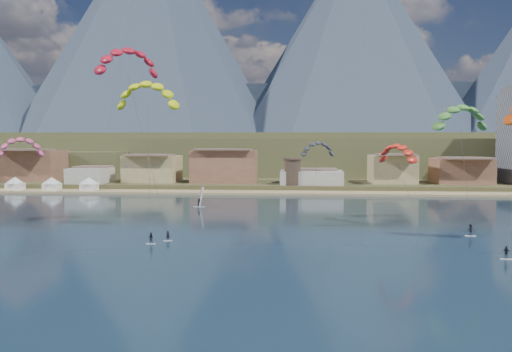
{
  "coord_description": "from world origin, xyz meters",
  "views": [
    {
      "loc": [
        6.69,
        -51.87,
        15.26
      ],
      "look_at": [
        0.0,
        32.0,
        10.0
      ],
      "focal_mm": 36.82,
      "sensor_mm": 36.0,
      "label": 1
    }
  ],
  "objects_px": {
    "watchtower": "(292,171)",
    "windsurfer": "(200,201)",
    "kitesurfer_yellow": "(147,92)",
    "kitesurfer_green": "(461,115)",
    "kitesurfer_red": "(127,58)"
  },
  "relations": [
    {
      "from": "kitesurfer_red",
      "to": "kitesurfer_green",
      "type": "distance_m",
      "value": 61.32
    },
    {
      "from": "kitesurfer_red",
      "to": "windsurfer",
      "type": "height_order",
      "value": "kitesurfer_red"
    },
    {
      "from": "kitesurfer_red",
      "to": "kitesurfer_green",
      "type": "height_order",
      "value": "kitesurfer_red"
    },
    {
      "from": "kitesurfer_yellow",
      "to": "watchtower",
      "type": "bearing_deg",
      "value": 73.77
    },
    {
      "from": "kitesurfer_green",
      "to": "windsurfer",
      "type": "distance_m",
      "value": 61.29
    },
    {
      "from": "windsurfer",
      "to": "kitesurfer_red",
      "type": "bearing_deg",
      "value": -98.95
    },
    {
      "from": "watchtower",
      "to": "kitesurfer_red",
      "type": "xyz_separation_m",
      "value": [
        -27.29,
        -77.78,
        23.37
      ]
    },
    {
      "from": "kitesurfer_yellow",
      "to": "windsurfer",
      "type": "xyz_separation_m",
      "value": [
        1.56,
        37.66,
        -22.3
      ]
    },
    {
      "from": "watchtower",
      "to": "kitesurfer_green",
      "type": "distance_m",
      "value": 73.74
    },
    {
      "from": "watchtower",
      "to": "kitesurfer_yellow",
      "type": "xyz_separation_m",
      "value": [
        -23.25,
        -79.88,
        17.46
      ]
    },
    {
      "from": "kitesurfer_yellow",
      "to": "windsurfer",
      "type": "height_order",
      "value": "kitesurfer_yellow"
    },
    {
      "from": "kitesurfer_red",
      "to": "kitesurfer_yellow",
      "type": "distance_m",
      "value": 7.46
    },
    {
      "from": "kitesurfer_red",
      "to": "windsurfer",
      "type": "relative_size",
      "value": 6.86
    },
    {
      "from": "watchtower",
      "to": "kitesurfer_green",
      "type": "height_order",
      "value": "kitesurfer_green"
    },
    {
      "from": "watchtower",
      "to": "windsurfer",
      "type": "distance_m",
      "value": 47.72
    }
  ]
}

